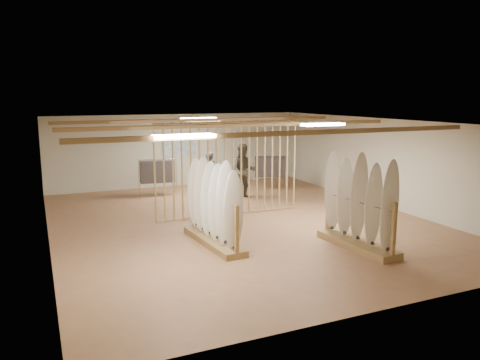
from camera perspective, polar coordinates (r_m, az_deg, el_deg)
name	(u,v)px	position (r m, az deg, el deg)	size (l,w,h in m)	color
floor	(240,222)	(13.24, 0.00, -5.12)	(12.00, 12.00, 0.00)	#9A6C4A
ceiling	(240,122)	(12.78, 0.00, 7.07)	(12.00, 12.00, 0.00)	gray
wall_back	(179,150)	(18.54, -7.50, 3.63)	(12.00, 12.00, 0.00)	beige
wall_front	(390,228)	(7.95, 17.77, -5.64)	(12.00, 12.00, 0.00)	beige
wall_left	(45,187)	(11.88, -22.68, -0.78)	(12.00, 12.00, 0.00)	beige
wall_right	(383,163)	(15.61, 17.06, 2.04)	(12.00, 12.00, 0.00)	beige
ceiling_slats	(240,125)	(12.79, 0.00, 6.72)	(9.50, 6.12, 0.10)	olive
light_panels	(240,124)	(12.79, 0.00, 6.81)	(1.20, 0.35, 0.06)	white
bamboo_partition	(229,169)	(13.66, -1.35, 1.37)	(4.45, 0.05, 2.78)	tan
poster	(179,145)	(18.50, -7.49, 4.24)	(1.40, 0.03, 0.90)	#3678BF
rack_left	(213,216)	(11.14, -3.27, -4.42)	(0.74, 2.53, 2.01)	olive
rack_right	(358,217)	(11.20, 14.21, -4.38)	(0.76, 2.32, 2.18)	olive
clothing_rack_a	(157,172)	(16.63, -10.05, 1.01)	(1.26, 0.44, 1.36)	silver
clothing_rack_b	(270,167)	(17.69, 3.70, 1.63)	(1.18, 0.72, 1.32)	silver
shopper_a	(210,171)	(16.48, -3.72, 1.12)	(0.66, 0.44, 1.80)	#2B2E34
shopper_b	(244,168)	(16.08, 0.45, 1.52)	(1.03, 0.80, 2.14)	#3A372C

